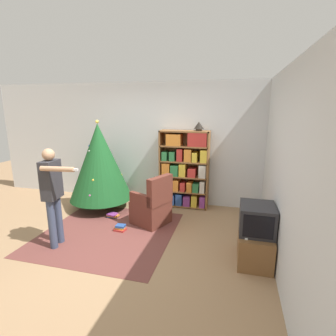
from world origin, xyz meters
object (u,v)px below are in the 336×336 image
object	(u,v)px
armchair	(152,207)
bookshelf	(185,170)
christmas_tree	(100,162)
standing_person	(53,190)
television	(257,219)
table_lamp	(199,126)

from	to	relation	value
armchair	bookshelf	bearing A→B (deg)	-177.85
christmas_tree	armchair	world-z (taller)	christmas_tree
bookshelf	christmas_tree	size ratio (longest dim) A/B	0.88
standing_person	bookshelf	bearing A→B (deg)	136.55
television	standing_person	world-z (taller)	standing_person
television	table_lamp	bearing A→B (deg)	120.92
bookshelf	television	xyz separation A→B (m)	(1.33, -1.77, -0.18)
christmas_tree	table_lamp	world-z (taller)	christmas_tree
bookshelf	table_lamp	world-z (taller)	table_lamp
television	armchair	xyz separation A→B (m)	(-1.73, 0.78, -0.30)
armchair	table_lamp	distance (m)	1.84
bookshelf	armchair	world-z (taller)	bookshelf
bookshelf	standing_person	bearing A→B (deg)	-127.09
table_lamp	bookshelf	bearing A→B (deg)	-177.69
bookshelf	table_lamp	xyz separation A→B (m)	(0.27, 0.01, 0.91)
table_lamp	standing_person	bearing A→B (deg)	-131.34
armchair	standing_person	xyz separation A→B (m)	(-1.18, -1.10, 0.57)
bookshelf	christmas_tree	distance (m)	1.76
armchair	standing_person	distance (m)	1.71
armchair	standing_person	world-z (taller)	standing_person
christmas_tree	television	bearing A→B (deg)	-22.43
television	bookshelf	bearing A→B (deg)	127.03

